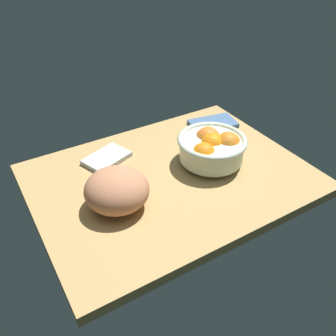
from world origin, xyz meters
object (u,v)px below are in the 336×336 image
object	(u,v)px
bread_loaf	(117,190)
fruit_bowl	(212,147)
napkin_folded	(213,124)
napkin_spare	(107,158)

from	to	relation	value
bread_loaf	fruit_bowl	bearing A→B (deg)	-174.07
fruit_bowl	bread_loaf	xyz separation A→B (cm)	(31.97, 3.32, -0.28)
fruit_bowl	bread_loaf	world-z (taller)	bread_loaf
fruit_bowl	napkin_folded	world-z (taller)	fruit_bowl
napkin_spare	bread_loaf	bearing A→B (deg)	74.62
fruit_bowl	napkin_folded	bearing A→B (deg)	-128.33
napkin_folded	fruit_bowl	bearing A→B (deg)	51.67
fruit_bowl	bread_loaf	distance (cm)	32.14
napkin_folded	napkin_spare	world-z (taller)	same
fruit_bowl	napkin_spare	world-z (taller)	fruit_bowl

